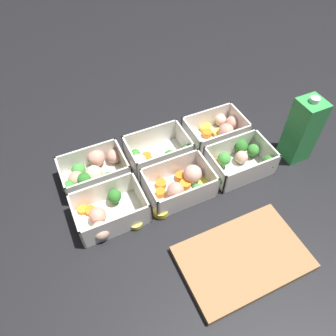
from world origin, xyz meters
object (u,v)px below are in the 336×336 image
at_px(juice_carton, 302,130).
at_px(container_near_center, 156,155).
at_px(container_near_right, 92,173).
at_px(container_far_center, 181,185).
at_px(container_far_right, 109,214).
at_px(container_near_left, 222,130).
at_px(container_far_left, 241,160).

bearing_deg(juice_carton, container_near_center, -21.33).
bearing_deg(container_near_right, container_far_center, 146.13).
distance_m(container_near_center, container_far_right, 0.22).
distance_m(container_far_right, juice_carton, 0.56).
relative_size(container_near_center, container_far_center, 0.99).
relative_size(container_near_left, juice_carton, 0.91).
relative_size(container_near_center, container_near_right, 1.03).
xyz_separation_m(container_near_left, container_near_right, (0.40, -0.00, 0.00)).
xyz_separation_m(container_far_left, container_far_center, (0.18, 0.01, -0.00)).
bearing_deg(container_far_right, container_near_left, -160.77).
height_order(container_near_right, juice_carton, juice_carton).
xyz_separation_m(container_near_center, container_far_center, (-0.02, 0.12, -0.00)).
xyz_separation_m(container_far_center, juice_carton, (-0.35, 0.02, 0.07)).
relative_size(container_near_left, container_far_right, 1.07).
xyz_separation_m(container_far_center, container_far_right, (0.20, 0.01, -0.00)).
relative_size(container_near_right, container_far_right, 1.06).
xyz_separation_m(container_near_right, container_far_left, (-0.38, 0.13, 0.00)).
bearing_deg(container_far_left, container_near_left, -97.41).
bearing_deg(container_near_right, juice_carton, 164.40).
height_order(container_near_right, container_far_left, same).
bearing_deg(container_far_left, container_far_center, 1.59).
xyz_separation_m(container_far_left, container_far_right, (0.39, 0.01, -0.00)).
bearing_deg(container_far_center, juice_carton, 176.79).
relative_size(container_near_right, juice_carton, 0.90).
distance_m(container_near_left, container_far_left, 0.13).
bearing_deg(container_near_center, container_far_right, 35.49).
distance_m(container_near_left, container_near_right, 0.40).
bearing_deg(juice_carton, container_near_right, -15.60).
relative_size(container_near_left, container_far_left, 1.05).
distance_m(container_near_right, container_far_left, 0.41).
relative_size(container_near_right, container_far_left, 1.04).
bearing_deg(juice_carton, container_far_center, -3.21).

